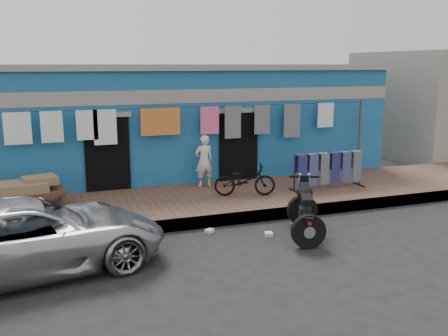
% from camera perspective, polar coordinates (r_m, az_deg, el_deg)
% --- Properties ---
extents(ground, '(80.00, 80.00, 0.00)m').
position_cam_1_polar(ground, '(9.39, 4.17, -9.26)').
color(ground, black).
rests_on(ground, ground).
extents(sidewalk, '(28.00, 3.00, 0.25)m').
position_cam_1_polar(sidewalk, '(12.02, -1.61, -3.87)').
color(sidewalk, brown).
rests_on(sidewalk, ground).
extents(curb, '(28.00, 0.10, 0.25)m').
position_cam_1_polar(curb, '(10.70, 0.82, -5.84)').
color(curb, gray).
rests_on(curb, ground).
extents(building, '(12.20, 5.20, 3.36)m').
position_cam_1_polar(building, '(15.50, -6.26, 5.50)').
color(building, '#1F5483').
rests_on(building, ground).
extents(clothesline, '(10.06, 0.06, 2.10)m').
position_cam_1_polar(clothesline, '(12.75, -5.05, 4.82)').
color(clothesline, brown).
rests_on(clothesline, sidewalk).
extents(car, '(4.78, 2.85, 1.26)m').
position_cam_1_polar(car, '(8.79, -21.20, -7.19)').
color(car, '#B6B5BB').
rests_on(car, ground).
extents(seated_person, '(0.51, 0.37, 1.34)m').
position_cam_1_polar(seated_person, '(12.87, -2.31, 0.82)').
color(seated_person, beige).
rests_on(seated_person, sidewalk).
extents(bicycle, '(1.54, 0.91, 0.94)m').
position_cam_1_polar(bicycle, '(11.98, 2.39, -0.98)').
color(bicycle, black).
rests_on(bicycle, sidewalk).
extents(motorcycle, '(1.89, 2.19, 1.12)m').
position_cam_1_polar(motorcycle, '(10.03, 9.29, -4.61)').
color(motorcycle, black).
rests_on(motorcycle, ground).
extents(charpoy, '(2.10, 1.30, 0.64)m').
position_cam_1_polar(charpoy, '(11.79, -22.14, -2.81)').
color(charpoy, brown).
rests_on(charpoy, sidewalk).
extents(jeans_rack, '(2.00, 0.42, 0.96)m').
position_cam_1_polar(jeans_rack, '(12.95, 11.80, -0.22)').
color(jeans_rack, black).
rests_on(jeans_rack, sidewalk).
extents(litter_a, '(0.21, 0.20, 0.07)m').
position_cam_1_polar(litter_a, '(10.23, -1.67, -7.21)').
color(litter_a, silver).
rests_on(litter_a, ground).
extents(litter_b, '(0.16, 0.18, 0.07)m').
position_cam_1_polar(litter_b, '(10.95, 8.06, -6.03)').
color(litter_b, silver).
rests_on(litter_b, ground).
extents(litter_c, '(0.19, 0.22, 0.07)m').
position_cam_1_polar(litter_c, '(10.09, 5.13, -7.55)').
color(litter_c, silver).
rests_on(litter_c, ground).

